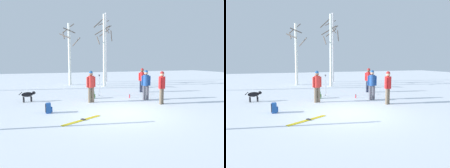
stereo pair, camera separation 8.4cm
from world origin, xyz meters
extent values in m
plane|color=white|center=(0.00, 0.00, 0.00)|extent=(60.00, 60.00, 0.00)
cylinder|color=#72604C|center=(2.57, 0.97, 0.41)|extent=(0.16, 0.16, 0.82)
cylinder|color=#72604C|center=(2.71, 1.07, 0.41)|extent=(0.16, 0.16, 0.82)
cylinder|color=red|center=(2.64, 1.02, 1.13)|extent=(0.34, 0.34, 0.62)
sphere|color=tan|center=(2.64, 1.02, 1.55)|extent=(0.22, 0.22, 0.22)
sphere|color=#B22626|center=(2.64, 1.02, 1.61)|extent=(0.21, 0.21, 0.21)
cylinder|color=red|center=(2.47, 0.90, 1.11)|extent=(0.10, 0.10, 0.56)
cylinder|color=red|center=(2.81, 1.14, 1.11)|extent=(0.10, 0.10, 0.56)
cylinder|color=#72604C|center=(-0.63, 2.68, 0.41)|extent=(0.16, 0.16, 0.82)
cylinder|color=#72604C|center=(-0.81, 2.65, 0.41)|extent=(0.16, 0.16, 0.82)
cylinder|color=red|center=(-0.72, 2.66, 1.13)|extent=(0.34, 0.34, 0.62)
sphere|color=#997051|center=(-0.72, 2.66, 1.55)|extent=(0.22, 0.22, 0.22)
sphere|color=#265999|center=(-0.72, 2.66, 1.61)|extent=(0.21, 0.21, 0.21)
cylinder|color=red|center=(-0.52, 2.70, 1.11)|extent=(0.10, 0.10, 0.56)
cylinder|color=red|center=(-0.93, 2.63, 1.11)|extent=(0.10, 0.10, 0.56)
cylinder|color=#4C4C56|center=(2.52, 2.31, 0.41)|extent=(0.16, 0.16, 0.82)
cylinder|color=#4C4C56|center=(2.36, 2.40, 0.41)|extent=(0.16, 0.16, 0.82)
cylinder|color=#1E478C|center=(2.44, 2.35, 1.13)|extent=(0.34, 0.34, 0.62)
sphere|color=tan|center=(2.44, 2.35, 1.55)|extent=(0.22, 0.22, 0.22)
sphere|color=#265999|center=(2.44, 2.35, 1.61)|extent=(0.21, 0.21, 0.21)
cylinder|color=#1E478C|center=(2.63, 2.25, 1.11)|extent=(0.10, 0.10, 0.56)
cylinder|color=#1E478C|center=(2.26, 2.45, 1.11)|extent=(0.10, 0.10, 0.56)
cylinder|color=#1E2338|center=(3.64, 4.88, 0.41)|extent=(0.16, 0.16, 0.82)
cylinder|color=#1E2338|center=(3.50, 5.00, 0.41)|extent=(0.16, 0.16, 0.82)
cylinder|color=red|center=(3.57, 4.94, 1.13)|extent=(0.34, 0.34, 0.62)
sphere|color=brown|center=(3.57, 4.94, 1.55)|extent=(0.22, 0.22, 0.22)
sphere|color=#B22626|center=(3.57, 4.94, 1.61)|extent=(0.21, 0.21, 0.21)
cylinder|color=red|center=(3.73, 4.80, 1.11)|extent=(0.10, 0.10, 0.56)
cylinder|color=red|center=(3.41, 5.08, 1.11)|extent=(0.10, 0.10, 0.56)
ellipsoid|color=black|center=(-3.99, 3.96, 0.41)|extent=(0.63, 0.33, 0.26)
sphere|color=black|center=(-3.66, 4.03, 0.48)|extent=(0.18, 0.18, 0.18)
ellipsoid|color=black|center=(-3.60, 4.04, 0.46)|extent=(0.11, 0.08, 0.06)
cylinder|color=black|center=(-4.33, 3.90, 0.49)|extent=(0.20, 0.07, 0.17)
cylinder|color=black|center=(-3.81, 4.08, 0.14)|extent=(0.07, 0.07, 0.28)
cylinder|color=black|center=(-3.78, 3.93, 0.14)|extent=(0.07, 0.07, 0.28)
cylinder|color=black|center=(-4.19, 4.00, 0.14)|extent=(0.07, 0.07, 0.28)
cylinder|color=black|center=(-4.16, 3.85, 0.14)|extent=(0.07, 0.07, 0.28)
cube|color=yellow|center=(-1.85, -0.59, 0.01)|extent=(1.64, 0.97, 0.02)
cube|color=#333338|center=(-1.81, -0.56, 0.03)|extent=(0.14, 0.11, 0.03)
cube|color=yellow|center=(-1.90, -0.50, 0.01)|extent=(1.64, 0.97, 0.02)
cube|color=#333338|center=(-1.86, -0.47, 0.03)|extent=(0.14, 0.11, 0.03)
cylinder|color=#B2B2BC|center=(0.23, 4.43, 0.64)|extent=(0.02, 0.10, 1.28)
cylinder|color=black|center=(0.23, 4.43, 1.33)|extent=(0.04, 0.04, 0.10)
cylinder|color=black|center=(0.23, 4.43, 0.07)|extent=(0.07, 0.07, 0.01)
cylinder|color=#B2B2BC|center=(0.23, 4.26, 0.64)|extent=(0.02, 0.10, 1.28)
cylinder|color=black|center=(0.23, 4.26, 1.33)|extent=(0.04, 0.04, 0.10)
cylinder|color=black|center=(0.23, 4.26, 0.07)|extent=(0.07, 0.07, 0.01)
cube|color=#4C7F3F|center=(-0.37, 3.78, 0.22)|extent=(0.21, 0.27, 0.44)
cube|color=#4C7F3F|center=(-0.24, 3.77, 0.15)|extent=(0.07, 0.20, 0.20)
cube|color=black|center=(-0.49, 3.71, 0.22)|extent=(0.03, 0.04, 0.37)
cube|color=black|center=(-0.49, 3.85, 0.22)|extent=(0.03, 0.04, 0.37)
cube|color=#1E4C99|center=(-3.02, 1.05, 0.22)|extent=(0.20, 0.26, 0.44)
cube|color=#1E4C99|center=(-2.89, 1.05, 0.15)|extent=(0.06, 0.20, 0.20)
cube|color=black|center=(-3.14, 0.98, 0.22)|extent=(0.02, 0.04, 0.37)
cube|color=black|center=(-3.14, 1.12, 0.22)|extent=(0.02, 0.04, 0.37)
cylinder|color=red|center=(1.79, 3.17, 0.10)|extent=(0.06, 0.06, 0.20)
cylinder|color=black|center=(1.79, 3.17, 0.21)|extent=(0.04, 0.04, 0.02)
cylinder|color=white|center=(-0.61, 11.19, 2.79)|extent=(0.24, 0.24, 5.59)
cylinder|color=brown|center=(-1.10, 11.19, 4.48)|extent=(0.09, 1.04, 0.72)
cylinder|color=brown|center=(-1.04, 10.80, 4.40)|extent=(0.86, 0.95, 0.52)
cylinder|color=brown|center=(-0.60, 11.72, 5.20)|extent=(1.12, 0.10, 0.96)
cylinder|color=brown|center=(-0.65, 10.67, 4.88)|extent=(1.07, 0.17, 0.49)
cylinder|color=brown|center=(0.07, 11.41, 3.96)|extent=(0.53, 1.41, 0.73)
cylinder|color=silver|center=(2.10, 9.17, 3.09)|extent=(0.22, 0.22, 6.18)
cylinder|color=brown|center=(1.77, 9.70, 5.51)|extent=(1.14, 0.75, 0.99)
cylinder|color=brown|center=(2.66, 8.92, 4.33)|extent=(0.57, 1.20, 0.80)
cylinder|color=brown|center=(2.25, 9.59, 4.69)|extent=(0.91, 0.40, 0.71)
cylinder|color=brown|center=(1.56, 9.21, 3.97)|extent=(0.16, 1.12, 0.79)
cylinder|color=brown|center=(2.13, 9.85, 4.91)|extent=(1.40, 0.15, 0.91)
cylinder|color=silver|center=(3.36, 12.57, 3.53)|extent=(0.22, 0.22, 7.06)
cylinder|color=brown|center=(3.21, 12.24, 5.47)|extent=(0.75, 0.39, 1.00)
cylinder|color=brown|center=(3.30, 13.17, 6.16)|extent=(1.23, 0.20, 0.65)
cylinder|color=brown|center=(3.70, 12.74, 5.64)|extent=(0.42, 0.74, 0.38)
camera|label=1|loc=(-3.39, -8.16, 2.28)|focal=33.29mm
camera|label=2|loc=(-3.31, -8.19, 2.28)|focal=33.29mm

